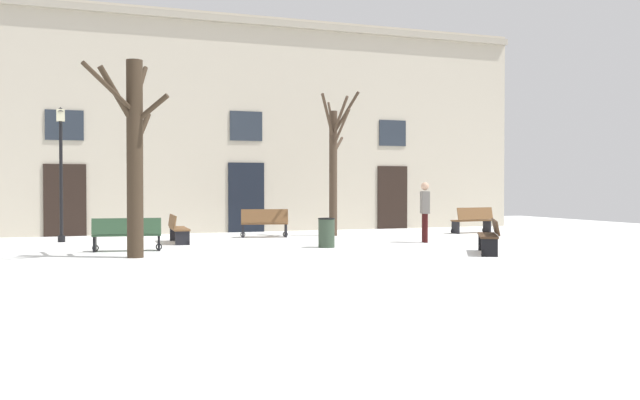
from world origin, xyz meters
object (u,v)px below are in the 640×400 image
bench_far_corner (177,228)px  litter_bin (326,233)px  tree_left_of_center (134,151)px  bench_back_to_back_left (490,235)px  bench_by_litter_bin (264,223)px  bench_back_to_back_right (473,220)px  tree_near_facade (334,163)px  streetlamp (61,160)px  person_crossing_plaza (425,209)px  bench_near_center_tree (127,234)px

bench_far_corner → litter_bin: bearing=-126.5°
litter_bin → tree_left_of_center: bearing=-169.6°
bench_back_to_back_left → bench_by_litter_bin: (-3.79, 7.31, 0.01)m
bench_back_to_back_right → bench_back_to_back_left: size_ratio=0.89×
tree_near_facade → streetlamp: bearing=177.5°
bench_back_to_back_right → bench_far_corner: bearing=-2.0°
litter_bin → person_crossing_plaza: bearing=9.7°
bench_back_to_back_left → tree_near_facade: bearing=-138.5°
tree_left_of_center → bench_back_to_back_left: size_ratio=2.64×
tree_left_of_center → bench_by_litter_bin: 7.31m
bench_near_center_tree → litter_bin: bearing=179.6°
bench_back_to_back_right → bench_by_litter_bin: 7.59m
tree_near_facade → bench_near_center_tree: 8.13m
tree_left_of_center → tree_near_facade: bearing=35.7°
tree_left_of_center → bench_by_litter_bin: size_ratio=2.88×
tree_left_of_center → bench_by_litter_bin: tree_left_of_center is taller
tree_left_of_center → bench_back_to_back_right: size_ratio=2.97×
bench_by_litter_bin → bench_near_center_tree: size_ratio=0.90×
bench_near_center_tree → bench_by_litter_bin: bearing=-135.5°
streetlamp → bench_by_litter_bin: 6.60m
litter_bin → bench_far_corner: 4.70m
bench_by_litter_bin → tree_near_facade: bearing=-169.6°
person_crossing_plaza → bench_back_to_back_right: bearing=145.9°
tree_left_of_center → bench_back_to_back_right: (12.23, 4.60, -2.06)m
streetlamp → bench_far_corner: bearing=-24.8°
streetlamp → bench_near_center_tree: streetlamp is taller
bench_back_to_back_right → bench_far_corner: bench_back_to_back_right is taller
streetlamp → bench_back_to_back_left: 12.75m
bench_far_corner → bench_near_center_tree: (-1.65, -2.27, 0.01)m
streetlamp → person_crossing_plaza: size_ratio=2.26×
litter_bin → bench_far_corner: size_ratio=0.43×
streetlamp → bench_near_center_tree: 4.56m
bench_back_to_back_left → bench_near_center_tree: bench_near_center_tree is taller
bench_back_to_back_right → bench_near_center_tree: size_ratio=0.88×
tree_near_facade → bench_near_center_tree: size_ratio=2.67×
streetlamp → bench_by_litter_bin: streetlamp is taller
bench_by_litter_bin → person_crossing_plaza: size_ratio=0.90×
bench_far_corner → bench_back_to_back_left: 9.13m
tree_left_of_center → streetlamp: size_ratio=1.15×
tree_near_facade → bench_far_corner: bearing=-168.4°
tree_near_facade → bench_back_to_back_right: size_ratio=3.04×
streetlamp → bench_near_center_tree: size_ratio=2.26×
tree_near_facade → person_crossing_plaza: bearing=-66.8°
bench_far_corner → person_crossing_plaza: (6.99, -2.44, 0.58)m
tree_near_facade → litter_bin: (-1.85, -4.13, -2.06)m
tree_left_of_center → bench_near_center_tree: tree_left_of_center is taller
bench_far_corner → bench_near_center_tree: bench_near_center_tree is taller
bench_far_corner → bench_back_to_back_right: bearing=-83.2°
tree_left_of_center → person_crossing_plaza: tree_left_of_center is taller
bench_far_corner → person_crossing_plaza: size_ratio=1.05×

